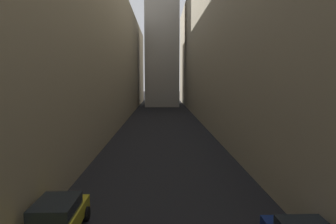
{
  "coord_description": "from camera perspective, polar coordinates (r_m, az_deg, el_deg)",
  "views": [
    {
      "loc": [
        -0.28,
        6.95,
        6.15
      ],
      "look_at": [
        0.0,
        19.38,
        4.89
      ],
      "focal_mm": 34.07,
      "sensor_mm": 36.0,
      "label": 1
    }
  ],
  "objects": [
    {
      "name": "building_block_right",
      "position": [
        44.91,
        13.64,
        13.27
      ],
      "size": [
        11.0,
        108.0,
        24.3
      ],
      "primitive_type": "cube",
      "color": "gray",
      "rests_on": "ground"
    },
    {
      "name": "building_block_left",
      "position": [
        44.49,
        -15.43,
        9.98
      ],
      "size": [
        10.93,
        108.0,
        19.17
      ],
      "primitive_type": "cube",
      "color": "gray",
      "rests_on": "ground"
    },
    {
      "name": "ground_plane",
      "position": [
        41.51,
        -0.89,
        -2.76
      ],
      "size": [
        264.0,
        264.0,
        0.0
      ],
      "primitive_type": "plane",
      "color": "black"
    },
    {
      "name": "parked_car_left_third",
      "position": [
        13.81,
        -19.48,
        -17.59
      ],
      "size": [
        1.9,
        4.49,
        1.45
      ],
      "rotation": [
        0.0,
        0.0,
        1.57
      ],
      "color": "#A59919",
      "rests_on": "ground"
    }
  ]
}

